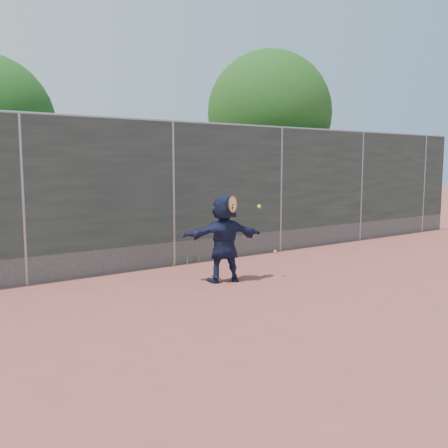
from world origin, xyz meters
TOP-DOWN VIEW (x-y plane):
  - ground at (0.00, 0.00)m, footprint 80.00×80.00m
  - player at (-0.00, 1.69)m, footprint 1.54×0.94m
  - ball_ground at (2.71, 3.35)m, footprint 0.07×0.07m
  - fence at (-0.00, 3.50)m, footprint 20.00×0.06m
  - swing_action at (0.10, 1.48)m, footprint 0.70×0.20m
  - tree_right at (4.68, 5.75)m, footprint 3.78×3.60m
  - weed_clump at (0.29, 3.38)m, footprint 0.68×0.07m

SIDE VIEW (x-z plane):
  - ground at x=0.00m, z-range 0.00..0.00m
  - ball_ground at x=2.71m, z-range 0.00..0.07m
  - weed_clump at x=0.29m, z-range -0.02..0.28m
  - player at x=0.00m, z-range 0.00..1.58m
  - swing_action at x=0.10m, z-range 1.14..1.65m
  - fence at x=0.00m, z-range 0.07..3.09m
  - tree_right at x=4.68m, z-range 0.80..6.19m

